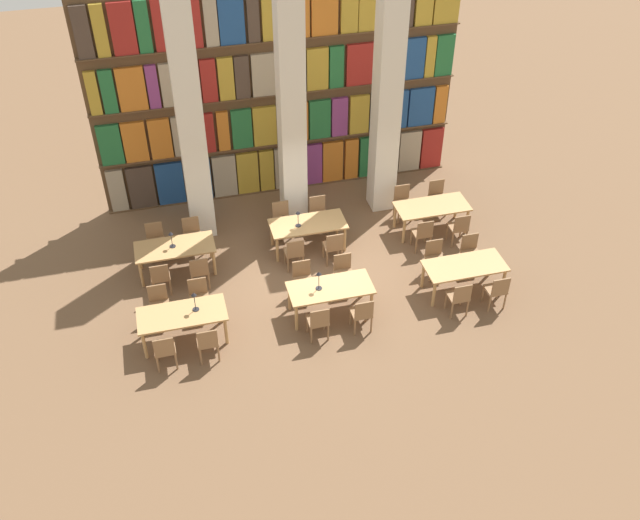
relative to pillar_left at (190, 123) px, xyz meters
name	(u,v)px	position (x,y,z in m)	size (l,w,h in m)	color
ground_plane	(319,279)	(2.33, -2.54, -3.00)	(40.00, 40.00, 0.00)	brown
bookshelf_bank	(280,97)	(2.36, 1.45, -0.34)	(9.21, 0.35, 5.50)	brown
pillar_left	(190,123)	(0.00, 0.00, 0.00)	(0.59, 0.59, 6.00)	silver
pillar_center	(291,111)	(2.33, 0.00, 0.00)	(0.59, 0.59, 6.00)	silver
pillar_right	(387,100)	(4.65, 0.00, 0.00)	(0.59, 0.59, 6.00)	silver
reading_table_0	(182,317)	(-0.85, -3.71, -2.36)	(1.80, 0.83, 0.73)	tan
chair_0	(165,350)	(-1.28, -4.41, -2.51)	(0.42, 0.40, 0.90)	olive
chair_1	(159,303)	(-1.28, -3.02, -2.51)	(0.42, 0.40, 0.90)	olive
chair_2	(208,342)	(-0.43, -4.41, -2.51)	(0.42, 0.40, 0.90)	olive
chair_3	(199,297)	(-0.43, -3.02, -2.51)	(0.42, 0.40, 0.90)	olive
desk_lamp_0	(194,298)	(-0.55, -3.67, -1.96)	(0.14, 0.14, 0.46)	#232328
reading_table_1	(330,290)	(2.29, -3.69, -2.36)	(1.80, 0.83, 0.73)	tan
chair_4	(318,321)	(1.85, -4.38, -2.51)	(0.42, 0.40, 0.90)	olive
chair_5	(303,278)	(1.85, -2.99, -2.51)	(0.42, 0.40, 0.90)	olive
chair_6	(362,313)	(2.78, -4.38, -2.51)	(0.42, 0.40, 0.90)	olive
chair_7	(344,272)	(2.78, -2.99, -2.51)	(0.42, 0.40, 0.90)	olive
desk_lamp_1	(319,277)	(2.04, -3.67, -1.96)	(0.14, 0.14, 0.46)	#232328
reading_table_2	(465,268)	(5.35, -3.72, -2.36)	(1.80, 0.83, 0.73)	tan
chair_8	(459,297)	(4.94, -4.41, -2.51)	(0.42, 0.40, 0.90)	olive
chair_9	(435,257)	(4.94, -3.02, -2.51)	(0.42, 0.40, 0.90)	olive
chair_10	(497,290)	(5.82, -4.41, -2.51)	(0.42, 0.40, 0.90)	olive
chair_11	(471,251)	(5.82, -3.02, -2.51)	(0.42, 0.40, 0.90)	olive
reading_table_3	(175,249)	(-0.78, -1.45, -2.36)	(1.80, 0.83, 0.73)	tan
chair_12	(160,277)	(-1.18, -2.14, -2.51)	(0.42, 0.40, 0.90)	olive
chair_13	(156,240)	(-1.18, -0.75, -2.51)	(0.42, 0.40, 0.90)	olive
chair_14	(199,270)	(-0.32, -2.14, -2.51)	(0.42, 0.40, 0.90)	olive
chair_15	(192,234)	(-0.32, -0.75, -2.51)	(0.42, 0.40, 0.90)	olive
desk_lamp_2	(171,237)	(-0.82, -1.44, -1.99)	(0.14, 0.14, 0.41)	#232328
reading_table_4	(308,226)	(2.37, -1.33, -2.36)	(1.80, 0.83, 0.73)	tan
chair_16	(294,252)	(1.88, -2.03, -2.51)	(0.42, 0.40, 0.90)	olive
chair_17	(282,218)	(1.88, -0.64, -2.51)	(0.42, 0.40, 0.90)	olive
chair_18	(333,246)	(2.81, -2.03, -2.51)	(0.42, 0.40, 0.90)	olive
chair_19	(319,212)	(2.81, -0.64, -2.51)	(0.42, 0.40, 0.90)	olive
desk_lamp_3	(298,216)	(2.13, -1.38, -1.99)	(0.14, 0.14, 0.42)	#232328
reading_table_5	(432,209)	(5.49, -1.39, -2.36)	(1.80, 0.83, 0.73)	tan
chair_20	(423,233)	(5.00, -2.08, -2.51)	(0.42, 0.40, 0.90)	olive
chair_21	(403,201)	(5.00, -0.69, -2.51)	(0.42, 0.40, 0.90)	olive
chair_22	(459,227)	(5.93, -2.08, -2.51)	(0.42, 0.40, 0.90)	olive
chair_23	(437,196)	(5.93, -0.69, -2.51)	(0.42, 0.40, 0.90)	olive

